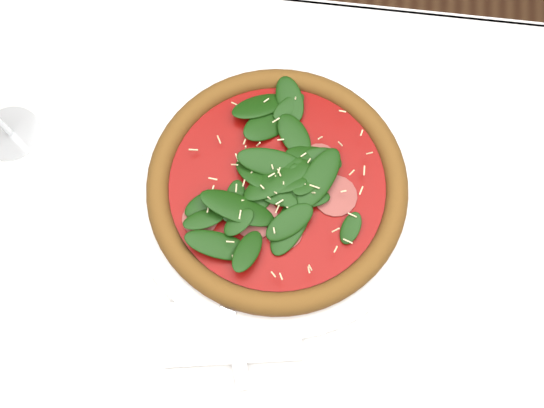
# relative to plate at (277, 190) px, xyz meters

# --- Properties ---
(ground) EXTENTS (6.00, 6.00, 0.00)m
(ground) POSITION_rel_plate_xyz_m (0.07, -0.09, -0.76)
(ground) COLOR brown
(ground) RESTS_ON ground
(dining_table) EXTENTS (1.21, 0.81, 0.75)m
(dining_table) POSITION_rel_plate_xyz_m (0.07, -0.09, -0.11)
(dining_table) COLOR white
(dining_table) RESTS_ON ground
(plate) EXTENTS (0.39, 0.39, 0.02)m
(plate) POSITION_rel_plate_xyz_m (0.00, 0.00, 0.00)
(plate) COLOR silver
(plate) RESTS_ON dining_table
(pizza) EXTENTS (0.40, 0.40, 0.04)m
(pizza) POSITION_rel_plate_xyz_m (-0.00, 0.00, 0.02)
(pizza) COLOR brown
(pizza) RESTS_ON plate
(napkin) EXTENTS (0.18, 0.11, 0.01)m
(napkin) POSITION_rel_plate_xyz_m (-0.03, -0.19, -0.00)
(napkin) COLOR white
(napkin) RESTS_ON dining_table
(fork) EXTENTS (0.08, 0.18, 0.00)m
(fork) POSITION_rel_plate_xyz_m (-0.04, -0.16, 0.01)
(fork) COLOR silver
(fork) RESTS_ON napkin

